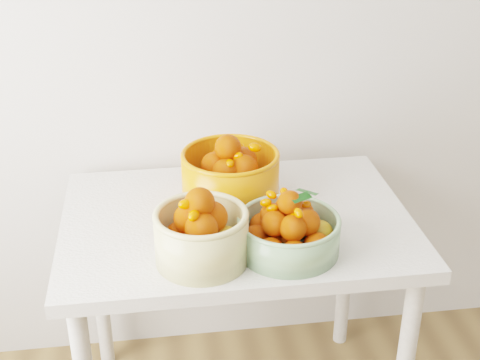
% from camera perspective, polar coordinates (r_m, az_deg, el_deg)
% --- Properties ---
extents(table, '(1.00, 0.70, 0.75)m').
position_cam_1_polar(table, '(1.98, -0.30, -5.54)').
color(table, silver).
rests_on(table, ground).
extents(bowl_cream, '(0.29, 0.29, 0.21)m').
position_cam_1_polar(bowl_cream, '(1.70, -3.34, -4.62)').
color(bowl_cream, '#D3C580').
rests_on(bowl_cream, table).
extents(bowl_green, '(0.34, 0.34, 0.17)m').
position_cam_1_polar(bowl_green, '(1.75, 4.18, -4.36)').
color(bowl_green, '#80A778').
rests_on(bowl_green, table).
extents(bowl_orange, '(0.30, 0.30, 0.21)m').
position_cam_1_polar(bowl_orange, '(1.98, -0.80, 0.46)').
color(bowl_orange, orange).
rests_on(bowl_orange, table).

